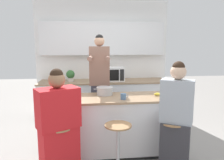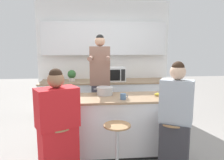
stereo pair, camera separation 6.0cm
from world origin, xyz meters
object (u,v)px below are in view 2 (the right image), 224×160
Objects in this scene: cooking_pot at (105,91)px; potted_plant at (72,75)px; bar_stool_rightmost at (172,146)px; coffee_cup_near at (123,96)px; person_seated_near at (175,122)px; bar_stool_center at (117,149)px; person_cooking at (100,87)px; microwave at (114,74)px; banana_bunch at (158,94)px; kitchen_island at (112,125)px; bar_stool_leftmost at (59,151)px; person_wrapped_blanket at (58,128)px; fruit_bowl at (65,94)px.

potted_plant reaches higher than cooking_pot.
coffee_cup_near is at bearing 145.38° from bar_stool_rightmost.
person_seated_near is 4.24× the size of cooking_pot.
bar_stool_center is 0.83m from person_seated_near.
cooking_pot is (-0.11, 0.76, 0.61)m from bar_stool_center.
person_seated_near is at bearing -34.73° from coffee_cup_near.
bar_stool_center is 0.74m from bar_stool_rightmost.
person_cooking is 7.40× the size of potted_plant.
potted_plant is (-0.94, 0.05, -0.02)m from microwave.
bar_stool_rightmost is 2.30m from microwave.
kitchen_island is at bearing 179.98° from banana_bunch.
banana_bunch is at bearing 40.39° from bar_stool_center.
person_seated_near is at bearing -84.32° from banana_bunch.
person_cooking reaches higher than microwave.
kitchen_island is 7.36× the size of potted_plant.
microwave reaches higher than banana_bunch.
banana_bunch is at bearing -30.16° from person_cooking.
microwave reaches higher than bar_stool_leftmost.
person_seated_near is 12.77× the size of coffee_cup_near.
potted_plant is (-1.48, 2.18, 0.67)m from bar_stool_rightmost.
person_cooking reaches higher than coffee_cup_near.
bar_stool_rightmost is 4.38× the size of banana_bunch.
bar_stool_leftmost is 1.54m from person_seated_near.
person_seated_near is (1.50, 0.00, 0.02)m from person_wrapped_blanket.
cooking_pot reaches higher than coffee_cup_near.
kitchen_island is 1.32× the size of person_wrapped_blanket.
person_cooking is at bearing 111.14° from coffee_cup_near.
bar_stool_center is 0.48× the size of person_wrapped_blanket.
bar_stool_leftmost is 2.43m from microwave.
potted_plant is at bearing 90.00° from bar_stool_leftmost.
cooking_pot reaches higher than banana_bunch.
fruit_bowl is at bearing 160.65° from coffee_cup_near.
banana_bunch is at bearing -47.99° from potted_plant.
microwave is (0.94, 2.15, 0.38)m from person_wrapped_blanket.
kitchen_island is at bearing 11.42° from person_wrapped_blanket.
potted_plant is at bearing 132.01° from banana_bunch.
bar_stool_leftmost is 2.70× the size of potted_plant.
bar_stool_leftmost is 5.87× the size of coffee_cup_near.
fruit_bowl is 0.93m from coffee_cup_near.
banana_bunch is at bearing 16.05° from coffee_cup_near.
bar_stool_rightmost is 5.87× the size of coffee_cup_near.
microwave reaches higher than bar_stool_rightmost.
person_wrapped_blanket is at bearing -89.95° from potted_plant.
bar_stool_leftmost is at bearing 178.18° from bar_stool_center.
cooking_pot is at bearing -102.35° from microwave.
bar_stool_leftmost is 2.85× the size of fruit_bowl.
bar_stool_center is 1.95× the size of cooking_pot.
banana_bunch is at bearing -0.02° from kitchen_island.
person_wrapped_blanket is (-0.74, 0.00, 0.31)m from bar_stool_center.
kitchen_island is at bearing 142.06° from bar_stool_rightmost.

